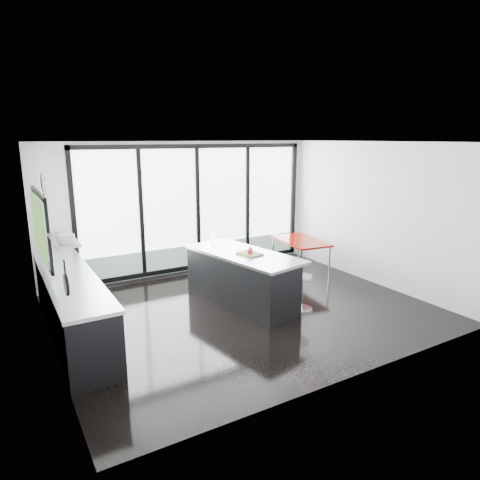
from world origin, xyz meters
TOP-DOWN VIEW (x-y plane):
  - floor at (0.00, 0.00)m, footprint 6.00×5.00m
  - ceiling at (0.00, 0.00)m, footprint 6.00×5.00m
  - wall_back at (0.27, 2.47)m, footprint 6.00×0.09m
  - wall_front at (0.00, -2.50)m, footprint 6.00×0.00m
  - wall_left at (-2.97, 0.27)m, footprint 0.26×5.00m
  - wall_right at (3.00, 0.00)m, footprint 0.00×5.00m
  - counter_cabinets at (-2.67, 0.40)m, footprint 0.69×3.24m
  - island at (0.11, 0.28)m, footprint 1.36×2.38m
  - bar_stool_near at (0.84, -0.50)m, footprint 0.50×0.50m
  - bar_stool_far at (0.76, 0.77)m, footprint 0.42×0.42m
  - red_table at (2.12, 1.17)m, footprint 0.95×1.44m

SIDE VIEW (x-z plane):
  - floor at x=0.00m, z-range 0.00..0.00m
  - bar_stool_near at x=0.84m, z-range 0.00..0.62m
  - bar_stool_far at x=0.76m, z-range 0.00..0.64m
  - red_table at x=2.12m, z-range 0.00..0.72m
  - island at x=0.11m, z-range -0.13..1.06m
  - counter_cabinets at x=-2.67m, z-range -0.22..1.14m
  - wall_back at x=0.27m, z-range -0.13..2.67m
  - wall_front at x=0.00m, z-range 0.00..2.80m
  - wall_right at x=3.00m, z-range 0.00..2.80m
  - wall_left at x=-2.97m, z-range 0.16..2.96m
  - ceiling at x=0.00m, z-range 2.80..2.80m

